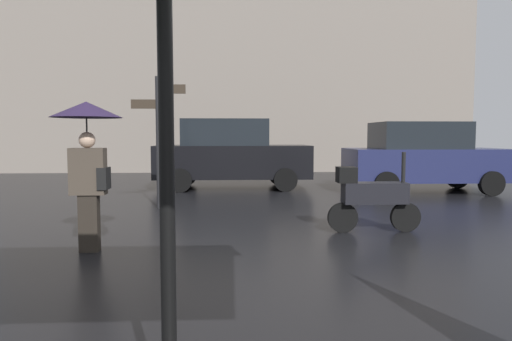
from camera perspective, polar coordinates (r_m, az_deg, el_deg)
pedestrian_with_umbrella at (r=6.21m, az=-20.10°, el=3.83°), size 0.89×0.89×1.91m
parked_scooter at (r=7.29m, az=14.09°, el=-3.11°), size 1.44×0.32×1.23m
parked_car_left at (r=12.87m, az=19.95°, el=1.60°), size 4.06×1.90×1.83m
parked_car_right at (r=12.98m, az=-3.14°, el=2.09°), size 4.28×1.89×1.94m
street_signpost at (r=9.47m, az=-12.00°, el=5.08°), size 1.08×0.08×2.66m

